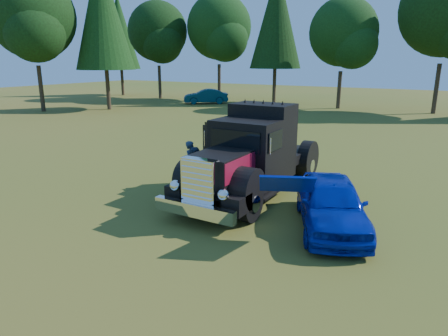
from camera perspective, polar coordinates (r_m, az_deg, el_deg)
ground at (r=11.28m, az=-4.39°, el=-8.01°), size 120.00×120.00×0.00m
treeline at (r=36.74m, az=22.18°, el=19.13°), size 72.10×24.04×13.84m
diamond_t_truck at (r=13.29m, az=3.82°, el=1.42°), size 3.29×7.16×3.00m
hotrod_coupe at (r=11.17m, az=15.05°, el=-4.84°), size 3.22×4.47×1.89m
spectator_near at (r=14.43m, az=-4.67°, el=0.64°), size 0.47×0.65×1.64m
spectator_far at (r=13.46m, az=-3.98°, el=-0.42°), size 0.83×0.94×1.64m
distant_teal_car at (r=42.20m, az=-2.62°, el=10.18°), size 4.55×4.03×1.49m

